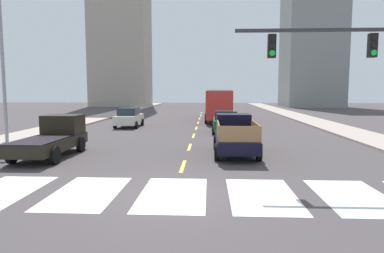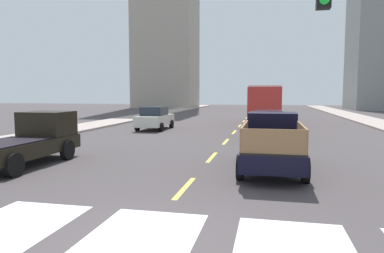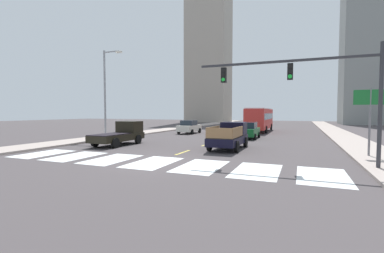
{
  "view_description": "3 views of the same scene",
  "coord_description": "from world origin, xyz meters",
  "px_view_note": "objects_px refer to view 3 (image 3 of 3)",
  "views": [
    {
      "loc": [
        1.13,
        -10.56,
        3.27
      ],
      "look_at": [
        0.18,
        8.08,
        1.3
      ],
      "focal_mm": 32.15,
      "sensor_mm": 36.0,
      "label": 1
    },
    {
      "loc": [
        2.3,
        -5.63,
        2.71
      ],
      "look_at": [
        -1.18,
        10.46,
        1.16
      ],
      "focal_mm": 32.92,
      "sensor_mm": 36.0,
      "label": 2
    },
    {
      "loc": [
        7.48,
        -12.78,
        2.75
      ],
      "look_at": [
        -0.44,
        6.75,
        1.64
      ],
      "focal_mm": 25.27,
      "sensor_mm": 36.0,
      "label": 3
    }
  ],
  "objects_px": {
    "direction_sign_green": "(370,108)",
    "streetlight_left": "(106,90)",
    "sedan_near_left": "(248,130)",
    "sedan_far": "(189,127)",
    "traffic_signal_gantry": "(314,83)",
    "pickup_dark": "(121,134)",
    "city_bus": "(260,118)",
    "pickup_stakebed": "(230,136)"
  },
  "relations": [
    {
      "from": "direction_sign_green",
      "to": "streetlight_left",
      "type": "distance_m",
      "value": 22.57
    },
    {
      "from": "sedan_near_left",
      "to": "sedan_far",
      "type": "distance_m",
      "value": 9.24
    },
    {
      "from": "traffic_signal_gantry",
      "to": "streetlight_left",
      "type": "height_order",
      "value": "streetlight_left"
    },
    {
      "from": "pickup_dark",
      "to": "sedan_near_left",
      "type": "bearing_deg",
      "value": 45.51
    },
    {
      "from": "pickup_dark",
      "to": "streetlight_left",
      "type": "relative_size",
      "value": 0.58
    },
    {
      "from": "traffic_signal_gantry",
      "to": "direction_sign_green",
      "type": "bearing_deg",
      "value": 51.11
    },
    {
      "from": "sedan_near_left",
      "to": "streetlight_left",
      "type": "bearing_deg",
      "value": -152.6
    },
    {
      "from": "sedan_near_left",
      "to": "direction_sign_green",
      "type": "bearing_deg",
      "value": -44.04
    },
    {
      "from": "traffic_signal_gantry",
      "to": "direction_sign_green",
      "type": "xyz_separation_m",
      "value": [
        3.23,
        4.0,
        -1.16
      ]
    },
    {
      "from": "pickup_dark",
      "to": "city_bus",
      "type": "distance_m",
      "value": 21.85
    },
    {
      "from": "sedan_near_left",
      "to": "traffic_signal_gantry",
      "type": "distance_m",
      "value": 15.0
    },
    {
      "from": "pickup_stakebed",
      "to": "city_bus",
      "type": "relative_size",
      "value": 0.48
    },
    {
      "from": "city_bus",
      "to": "traffic_signal_gantry",
      "type": "relative_size",
      "value": 1.21
    },
    {
      "from": "city_bus",
      "to": "traffic_signal_gantry",
      "type": "height_order",
      "value": "traffic_signal_gantry"
    },
    {
      "from": "sedan_far",
      "to": "streetlight_left",
      "type": "xyz_separation_m",
      "value": [
        -4.98,
        -10.07,
        4.11
      ]
    },
    {
      "from": "city_bus",
      "to": "direction_sign_green",
      "type": "height_order",
      "value": "direction_sign_green"
    },
    {
      "from": "city_bus",
      "to": "direction_sign_green",
      "type": "xyz_separation_m",
      "value": [
        9.22,
        -19.99,
        1.08
      ]
    },
    {
      "from": "sedan_near_left",
      "to": "direction_sign_green",
      "type": "relative_size",
      "value": 1.05
    },
    {
      "from": "sedan_near_left",
      "to": "streetlight_left",
      "type": "xyz_separation_m",
      "value": [
        -13.33,
        -6.13,
        4.11
      ]
    },
    {
      "from": "pickup_stakebed",
      "to": "pickup_dark",
      "type": "height_order",
      "value": "same"
    },
    {
      "from": "sedan_far",
      "to": "direction_sign_green",
      "type": "height_order",
      "value": "direction_sign_green"
    },
    {
      "from": "traffic_signal_gantry",
      "to": "streetlight_left",
      "type": "bearing_deg",
      "value": 158.91
    },
    {
      "from": "city_bus",
      "to": "direction_sign_green",
      "type": "distance_m",
      "value": 22.04
    },
    {
      "from": "pickup_dark",
      "to": "traffic_signal_gantry",
      "type": "bearing_deg",
      "value": -16.06
    },
    {
      "from": "pickup_stakebed",
      "to": "sedan_far",
      "type": "bearing_deg",
      "value": 123.81
    },
    {
      "from": "sedan_near_left",
      "to": "sedan_far",
      "type": "relative_size",
      "value": 1.0
    },
    {
      "from": "sedan_near_left",
      "to": "streetlight_left",
      "type": "relative_size",
      "value": 0.49
    },
    {
      "from": "city_bus",
      "to": "pickup_dark",
      "type": "bearing_deg",
      "value": -115.82
    },
    {
      "from": "pickup_dark",
      "to": "sedan_far",
      "type": "height_order",
      "value": "pickup_dark"
    },
    {
      "from": "pickup_dark",
      "to": "pickup_stakebed",
      "type": "bearing_deg",
      "value": 6.3
    },
    {
      "from": "city_bus",
      "to": "sedan_near_left",
      "type": "bearing_deg",
      "value": -90.58
    },
    {
      "from": "sedan_near_left",
      "to": "city_bus",
      "type": "bearing_deg",
      "value": 94.4
    },
    {
      "from": "direction_sign_green",
      "to": "pickup_stakebed",
      "type": "bearing_deg",
      "value": 172.63
    },
    {
      "from": "pickup_dark",
      "to": "sedan_near_left",
      "type": "distance_m",
      "value": 13.1
    },
    {
      "from": "pickup_stakebed",
      "to": "traffic_signal_gantry",
      "type": "distance_m",
      "value": 8.25
    },
    {
      "from": "pickup_stakebed",
      "to": "pickup_dark",
      "type": "bearing_deg",
      "value": -173.6
    },
    {
      "from": "pickup_stakebed",
      "to": "streetlight_left",
      "type": "bearing_deg",
      "value": 169.91
    },
    {
      "from": "sedan_far",
      "to": "streetlight_left",
      "type": "bearing_deg",
      "value": -118.99
    },
    {
      "from": "city_bus",
      "to": "streetlight_left",
      "type": "bearing_deg",
      "value": -130.31
    },
    {
      "from": "pickup_stakebed",
      "to": "sedan_near_left",
      "type": "xyz_separation_m",
      "value": [
        -0.12,
        8.33,
        -0.08
      ]
    },
    {
      "from": "pickup_stakebed",
      "to": "traffic_signal_gantry",
      "type": "bearing_deg",
      "value": -43.52
    },
    {
      "from": "pickup_dark",
      "to": "sedan_far",
      "type": "bearing_deg",
      "value": 86.22
    }
  ]
}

